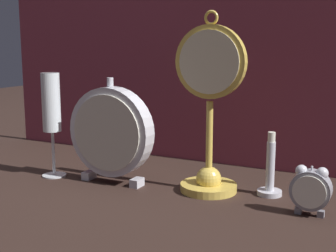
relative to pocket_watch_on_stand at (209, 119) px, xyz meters
name	(u,v)px	position (x,y,z in m)	size (l,w,h in m)	color
ground_plane	(150,198)	(-0.09, -0.10, -0.15)	(4.00, 4.00, 0.00)	black
fabric_backdrop_drape	(213,39)	(-0.09, 0.23, 0.16)	(1.27, 0.01, 0.63)	brown
pocket_watch_on_stand	(209,119)	(0.00, 0.00, 0.00)	(0.15, 0.12, 0.37)	gold
alarm_clock_twin_bell	(311,188)	(0.22, -0.05, -0.10)	(0.07, 0.03, 0.09)	gray
mantel_clock_silver	(111,132)	(-0.21, -0.04, -0.04)	(0.20, 0.04, 0.23)	silver
champagne_flute	(51,110)	(-0.36, -0.06, 0.00)	(0.06, 0.06, 0.24)	silver
brass_candlestick	(270,175)	(0.12, 0.03, -0.11)	(0.05, 0.05, 0.13)	silver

